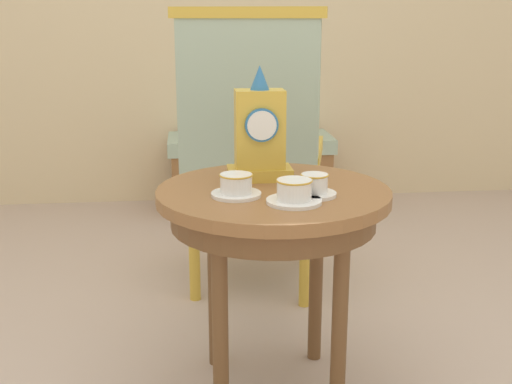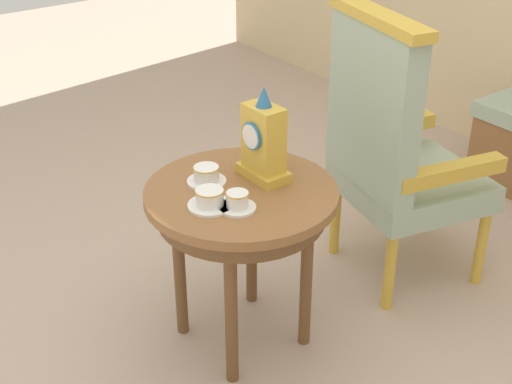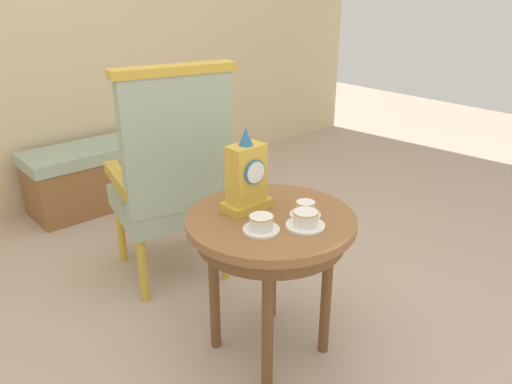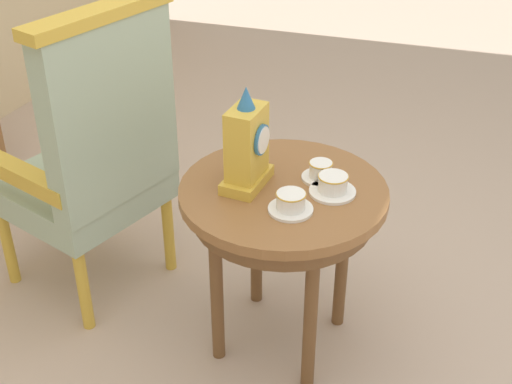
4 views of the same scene
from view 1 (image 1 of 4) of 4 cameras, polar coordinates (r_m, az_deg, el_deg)
name	(u,v)px [view 1 (image 1 of 4)]	position (r m, az deg, el deg)	size (l,w,h in m)	color
side_table	(273,215)	(1.84, 1.53, -2.09)	(0.66, 0.66, 0.64)	brown
teacup_left	(236,186)	(1.74, -1.77, 0.53)	(0.14, 0.14, 0.06)	white
teacup_right	(294,192)	(1.67, 3.41, -0.04)	(0.15, 0.15, 0.06)	white
teacup_center	(314,186)	(1.74, 5.20, 0.51)	(0.12, 0.12, 0.06)	white
mantel_clock	(260,135)	(1.90, 0.33, 5.12)	(0.19, 0.11, 0.34)	gold
armchair	(253,151)	(2.54, -0.28, 3.62)	(0.65, 0.64, 1.14)	#9EB299
window_bench	(250,172)	(3.76, -0.51, 1.74)	(0.94, 0.40, 0.44)	#9EB299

